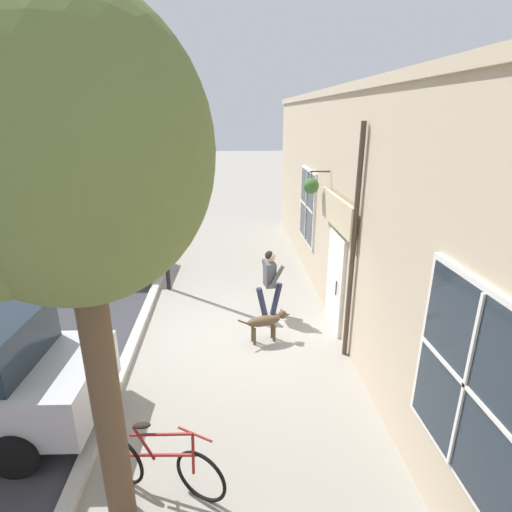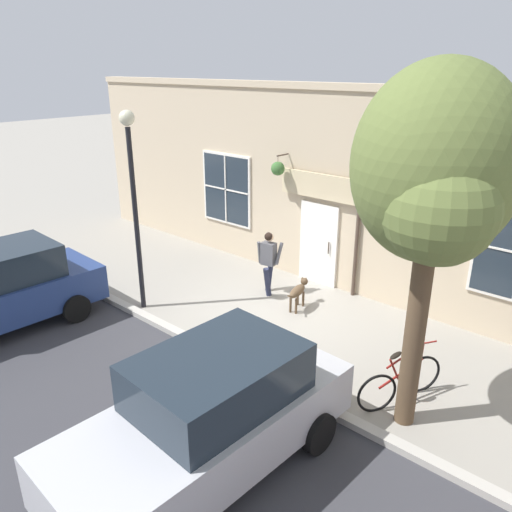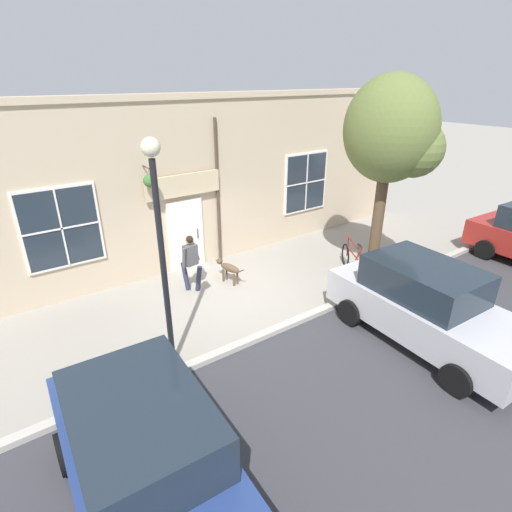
{
  "view_description": "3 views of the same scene",
  "coord_description": "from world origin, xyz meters",
  "px_view_note": "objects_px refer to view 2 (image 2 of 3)",
  "views": [
    {
      "loc": [
        0.06,
        7.3,
        4.35
      ],
      "look_at": [
        -0.55,
        -1.04,
        1.38
      ],
      "focal_mm": 28.0,
      "sensor_mm": 36.0,
      "label": 1
    },
    {
      "loc": [
        7.74,
        6.34,
        5.28
      ],
      "look_at": [
        -0.24,
        -0.67,
        1.18
      ],
      "focal_mm": 35.0,
      "sensor_mm": 36.0,
      "label": 2
    },
    {
      "loc": [
        7.89,
        -4.84,
        5.29
      ],
      "look_at": [
        0.03,
        0.69,
        0.94
      ],
      "focal_mm": 28.0,
      "sensor_mm": 36.0,
      "label": 3
    }
  ],
  "objects_px": {
    "dog_on_leash": "(298,291)",
    "leaning_bicycle": "(401,381)",
    "street_lamp": "(133,183)",
    "street_tree_by_curb": "(437,174)",
    "parked_car_mid_block": "(210,415)",
    "pedestrian_walking": "(269,258)"
  },
  "relations": [
    {
      "from": "leaning_bicycle",
      "to": "street_lamp",
      "type": "height_order",
      "value": "street_lamp"
    },
    {
      "from": "leaning_bicycle",
      "to": "parked_car_mid_block",
      "type": "xyz_separation_m",
      "value": [
        3.09,
        -1.28,
        0.5
      ]
    },
    {
      "from": "parked_car_mid_block",
      "to": "street_lamp",
      "type": "relative_size",
      "value": 0.99
    },
    {
      "from": "pedestrian_walking",
      "to": "parked_car_mid_block",
      "type": "relative_size",
      "value": 0.36
    },
    {
      "from": "pedestrian_walking",
      "to": "dog_on_leash",
      "type": "relative_size",
      "value": 1.46
    },
    {
      "from": "leaning_bicycle",
      "to": "street_lamp",
      "type": "bearing_deg",
      "value": -83.28
    },
    {
      "from": "street_tree_by_curb",
      "to": "street_lamp",
      "type": "relative_size",
      "value": 1.22
    },
    {
      "from": "parked_car_mid_block",
      "to": "street_lamp",
      "type": "bearing_deg",
      "value": -116.56
    },
    {
      "from": "pedestrian_walking",
      "to": "street_lamp",
      "type": "bearing_deg",
      "value": -34.35
    },
    {
      "from": "parked_car_mid_block",
      "to": "street_tree_by_curb",
      "type": "bearing_deg",
      "value": 147.81
    },
    {
      "from": "street_tree_by_curb",
      "to": "street_lamp",
      "type": "height_order",
      "value": "street_tree_by_curb"
    },
    {
      "from": "dog_on_leash",
      "to": "street_lamp",
      "type": "bearing_deg",
      "value": -49.8
    },
    {
      "from": "parked_car_mid_block",
      "to": "pedestrian_walking",
      "type": "bearing_deg",
      "value": -147.85
    },
    {
      "from": "pedestrian_walking",
      "to": "street_tree_by_curb",
      "type": "xyz_separation_m",
      "value": [
        2.28,
        4.69,
        3.02
      ]
    },
    {
      "from": "dog_on_leash",
      "to": "leaning_bicycle",
      "type": "distance_m",
      "value": 3.68
    },
    {
      "from": "street_tree_by_curb",
      "to": "leaning_bicycle",
      "type": "height_order",
      "value": "street_tree_by_curb"
    },
    {
      "from": "street_lamp",
      "to": "pedestrian_walking",
      "type": "bearing_deg",
      "value": 145.65
    },
    {
      "from": "street_tree_by_curb",
      "to": "street_lamp",
      "type": "xyz_separation_m",
      "value": [
        0.21,
        -6.39,
        -1.03
      ]
    },
    {
      "from": "leaning_bicycle",
      "to": "parked_car_mid_block",
      "type": "bearing_deg",
      "value": -22.54
    },
    {
      "from": "dog_on_leash",
      "to": "street_tree_by_curb",
      "type": "height_order",
      "value": "street_tree_by_curb"
    },
    {
      "from": "street_tree_by_curb",
      "to": "leaning_bicycle",
      "type": "distance_m",
      "value": 3.63
    },
    {
      "from": "parked_car_mid_block",
      "to": "leaning_bicycle",
      "type": "bearing_deg",
      "value": 157.46
    }
  ]
}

